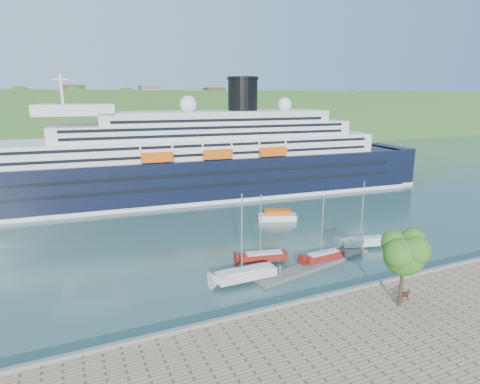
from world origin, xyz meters
name	(u,v)px	position (x,y,z in m)	size (l,w,h in m)	color
ground	(335,301)	(0.00, 0.00, 0.00)	(400.00, 400.00, 0.00)	#2B4D47
far_hillside	(127,120)	(0.00, 145.00, 12.00)	(400.00, 50.00, 24.00)	#345120
quay_coping	(336,293)	(0.00, -0.20, 1.15)	(220.00, 0.50, 0.30)	slate
cruise_ship	(189,138)	(-0.59, 51.52, 13.08)	(116.49, 16.96, 26.16)	black
park_bench	(403,294)	(5.75, -4.05, 1.55)	(1.70, 0.70, 1.09)	#4C2715
promenade_tree	(403,265)	(4.40, -4.88, 5.51)	(5.44, 5.44, 9.01)	#285E18
floating_pontoon	(316,265)	(3.43, 8.69, 0.21)	(19.02, 2.32, 0.42)	slate
sailboat_white_near	(246,241)	(-7.01, 8.17, 5.32)	(8.24, 2.29, 10.64)	silver
sailboat_red	(325,232)	(5.18, 9.44, 4.28)	(6.63, 1.84, 8.56)	maroon
sailboat_white_far	(365,217)	(13.64, 11.37, 4.84)	(7.49, 2.08, 9.67)	silver
tender_launch	(277,215)	(8.59, 28.45, 0.96)	(6.97, 2.39, 1.93)	#E7540D
sailboat_extra	(264,231)	(-2.39, 12.45, 4.57)	(7.08, 1.97, 9.14)	maroon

